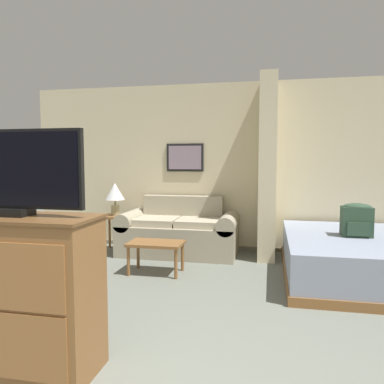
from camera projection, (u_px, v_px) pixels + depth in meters
name	position (u px, v px, depth m)	size (l,w,h in m)	color
wall_back	(229.00, 168.00, 5.88)	(6.51, 0.16, 2.60)	beige
wall_partition_pillar	(268.00, 168.00, 5.35)	(0.24, 0.71, 2.60)	beige
couch	(179.00, 232.00, 5.63)	(1.76, 0.84, 0.85)	tan
coffee_table	(156.00, 246.00, 4.65)	(0.68, 0.42, 0.39)	brown
side_table	(115.00, 222.00, 5.77)	(0.43, 0.43, 0.57)	brown
table_lamp	(115.00, 193.00, 5.73)	(0.30, 0.30, 0.50)	tan
tv_dresser	(16.00, 294.00, 2.48)	(1.13, 0.47, 1.05)	brown
tv	(11.00, 172.00, 2.42)	(1.01, 0.16, 0.56)	black
bed	(352.00, 256.00, 4.48)	(1.59, 2.18, 0.51)	brown
backpack	(357.00, 219.00, 4.43)	(0.34, 0.26, 0.39)	#2D4733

